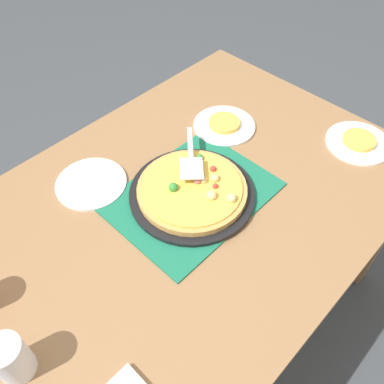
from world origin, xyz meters
The scene contains 12 objects.
ground_plane centered at (0.00, 0.00, 0.00)m, with size 8.00×8.00×0.00m, color #3D4247.
dining_table centered at (0.00, 0.00, 0.64)m, with size 1.40×1.00×0.75m.
placemat centered at (0.00, 0.00, 0.75)m, with size 0.48×0.36×0.01m, color #196B4C.
pizza_pan centered at (0.00, 0.00, 0.76)m, with size 0.38×0.38×0.01m, color black.
pizza centered at (0.00, 0.00, 0.78)m, with size 0.33×0.33×0.05m.
plate_near_left centered at (-0.56, 0.25, 0.76)m, with size 0.22×0.22×0.01m, color white.
plate_far_right centered at (-0.31, -0.14, 0.76)m, with size 0.22×0.22×0.01m, color white.
plate_side centered at (0.18, -0.26, 0.76)m, with size 0.22×0.22×0.01m, color white.
served_slice_left centered at (-0.56, 0.25, 0.77)m, with size 0.11×0.11×0.02m, color #EAB747.
served_slice_right centered at (-0.31, -0.14, 0.77)m, with size 0.11×0.11×0.02m, color #EAB747.
cup_near centered at (0.63, 0.07, 0.81)m, with size 0.08×0.08×0.12m, color white.
pizza_server centered at (-0.07, -0.07, 0.82)m, with size 0.19×0.20×0.01m.
Camera 1 is at (0.58, 0.56, 1.70)m, focal length 38.42 mm.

